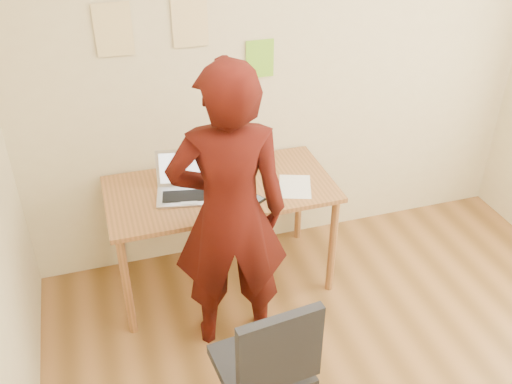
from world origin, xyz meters
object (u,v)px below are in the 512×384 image
object	(u,v)px
phone	(255,198)
office_chair	(266,380)
desk	(221,199)
laptop	(184,185)
person	(229,215)

from	to	relation	value
phone	office_chair	distance (m)	1.11
desk	laptop	bearing A→B (deg)	178.55
phone	office_chair	xyz separation A→B (m)	(-0.26, -1.02, -0.35)
phone	desk	bearing A→B (deg)	100.95
desk	phone	xyz separation A→B (m)	(0.17, -0.18, 0.09)
desk	person	bearing A→B (deg)	-98.11
desk	phone	bearing A→B (deg)	-47.68
phone	person	world-z (taller)	person
desk	person	xyz separation A→B (m)	(-0.07, -0.49, 0.22)
laptop	person	bearing A→B (deg)	-61.81
desk	phone	distance (m)	0.26
laptop	desk	bearing A→B (deg)	9.75
office_chair	desk	bearing A→B (deg)	79.39
laptop	person	world-z (taller)	person
desk	laptop	distance (m)	0.26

